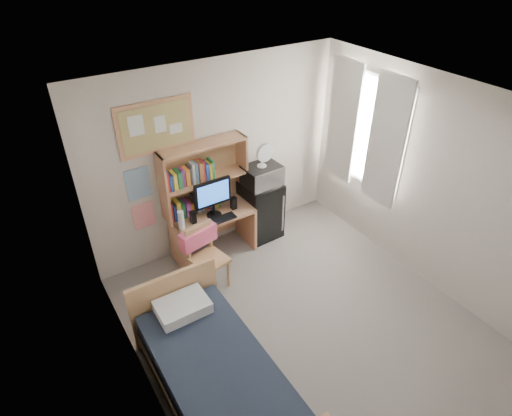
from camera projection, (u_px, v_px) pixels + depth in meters
floor at (309, 329)px, 4.94m from camera, size 3.60×4.20×0.02m
ceiling at (331, 115)px, 3.48m from camera, size 3.60×4.20×0.02m
wall_back at (217, 157)px, 5.67m from camera, size 3.60×0.04×2.60m
wall_left at (143, 316)px, 3.40m from camera, size 0.04×4.20×2.60m
wall_right at (438, 189)px, 5.01m from camera, size 0.04×4.20×2.60m
window_unit at (365, 131)px, 5.65m from camera, size 0.10×1.40×1.70m
curtain_left at (386, 142)px, 5.36m from camera, size 0.04×0.55×1.70m
curtain_right at (343, 121)px, 5.92m from camera, size 0.04×0.55×1.70m
bulletin_board at (156, 127)px, 4.97m from camera, size 0.94×0.03×0.64m
poster_wave at (138, 184)px, 5.20m from camera, size 0.30×0.01×0.42m
poster_japan at (144, 215)px, 5.46m from camera, size 0.28×0.01×0.36m
desk at (213, 233)px, 5.88m from camera, size 1.09×0.55×0.68m
desk_chair at (209, 259)px, 5.28m from camera, size 0.51×0.51×0.87m
mini_fridge at (261, 210)px, 6.19m from camera, size 0.53×0.53×0.86m
bed at (218, 381)px, 4.08m from camera, size 0.98×1.93×0.53m
hutch at (204, 177)px, 5.52m from camera, size 1.17×0.31×0.95m
monitor at (213, 198)px, 5.49m from camera, size 0.51×0.04×0.54m
keyboard at (219, 220)px, 5.54m from camera, size 0.46×0.15×0.02m
speaker_left at (193, 217)px, 5.46m from camera, size 0.07×0.07×0.17m
speaker_right at (234, 203)px, 5.73m from camera, size 0.07×0.07×0.18m
water_bottle at (181, 220)px, 5.33m from camera, size 0.08×0.08×0.26m
hoodie at (198, 237)px, 5.27m from camera, size 0.51×0.24×0.23m
microwave at (262, 175)px, 5.86m from camera, size 0.51×0.40×0.29m
desk_fan at (262, 156)px, 5.69m from camera, size 0.26×0.26×0.32m
pillow at (183, 307)px, 4.42m from camera, size 0.53×0.38×0.13m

